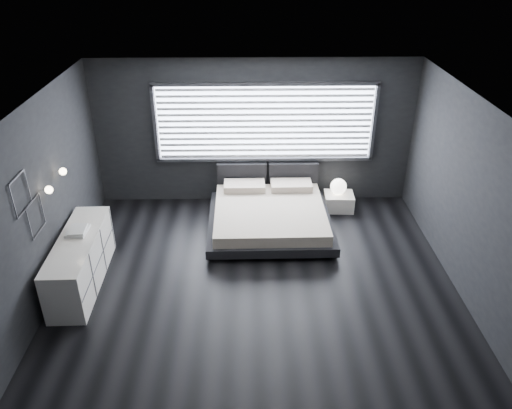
{
  "coord_description": "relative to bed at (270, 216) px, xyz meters",
  "views": [
    {
      "loc": [
        -0.13,
        -6.14,
        4.73
      ],
      "look_at": [
        0.0,
        0.85,
        0.9
      ],
      "focal_mm": 35.0,
      "sensor_mm": 36.0,
      "label": 1
    }
  ],
  "objects": [
    {
      "name": "orb_lamp",
      "position": [
        1.34,
        0.72,
        0.21
      ],
      "size": [
        0.31,
        0.31,
        0.31
      ],
      "primitive_type": "sphere",
      "color": "white",
      "rests_on": "nightstand"
    },
    {
      "name": "room",
      "position": [
        -0.26,
        -1.59,
        1.14
      ],
      "size": [
        6.04,
        6.0,
        2.8
      ],
      "color": "black",
      "rests_on": "ground"
    },
    {
      "name": "wall_art_lower",
      "position": [
        -3.23,
        -1.89,
        1.12
      ],
      "size": [
        0.01,
        0.48,
        0.48
      ],
      "color": "#47474C",
      "rests_on": "ground"
    },
    {
      "name": "bed",
      "position": [
        0.0,
        0.0,
        0.0
      ],
      "size": [
        2.19,
        2.1,
        0.56
      ],
      "color": "black",
      "rests_on": "ground"
    },
    {
      "name": "book_stack",
      "position": [
        -2.93,
        -1.35,
        0.56
      ],
      "size": [
        0.29,
        0.38,
        0.08
      ],
      "color": "silver",
      "rests_on": "dresser"
    },
    {
      "name": "nightstand",
      "position": [
        1.36,
        0.7,
        -0.1
      ],
      "size": [
        0.57,
        0.48,
        0.32
      ],
      "primitive_type": "cube",
      "rotation": [
        0.0,
        0.0,
        -0.05
      ],
      "color": "white",
      "rests_on": "ground"
    },
    {
      "name": "sconce_far",
      "position": [
        -3.14,
        -0.94,
        1.34
      ],
      "size": [
        0.18,
        0.11,
        0.11
      ],
      "color": "silver",
      "rests_on": "ground"
    },
    {
      "name": "window",
      "position": [
        -0.06,
        1.1,
        1.35
      ],
      "size": [
        4.14,
        0.09,
        1.52
      ],
      "color": "white",
      "rests_on": "ground"
    },
    {
      "name": "dresser",
      "position": [
        -2.91,
        -1.53,
        0.13
      ],
      "size": [
        0.59,
        1.97,
        0.78
      ],
      "color": "white",
      "rests_on": "ground"
    },
    {
      "name": "headboard",
      "position": [
        0.0,
        1.05,
        0.31
      ],
      "size": [
        1.96,
        0.16,
        0.52
      ],
      "color": "black",
      "rests_on": "ground"
    },
    {
      "name": "wall_art_upper",
      "position": [
        -3.23,
        -2.14,
        1.59
      ],
      "size": [
        0.01,
        0.48,
        0.48
      ],
      "color": "#47474C",
      "rests_on": "ground"
    },
    {
      "name": "sconce_near",
      "position": [
        -3.14,
        -1.54,
        1.34
      ],
      "size": [
        0.18,
        0.11,
        0.11
      ],
      "color": "silver",
      "rests_on": "ground"
    }
  ]
}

